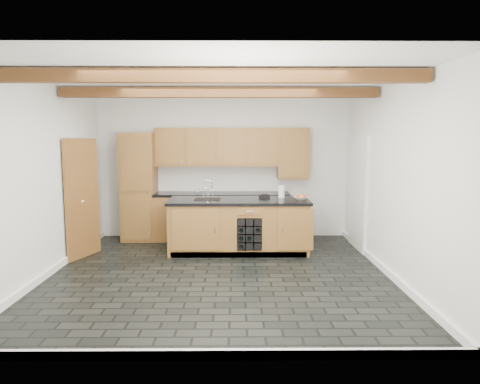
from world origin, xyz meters
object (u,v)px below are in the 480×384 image
object	(u,v)px
island	(239,225)
fruit_bowl	(300,198)
paper_towel	(281,192)
kitchen_scale	(264,196)

from	to	relation	value
island	fruit_bowl	size ratio (longest dim) A/B	10.83
paper_towel	island	bearing A→B (deg)	-164.22
paper_towel	fruit_bowl	bearing A→B (deg)	-41.76
kitchen_scale	paper_towel	size ratio (longest dim) A/B	0.98
island	kitchen_scale	bearing A→B (deg)	24.54
fruit_bowl	island	bearing A→B (deg)	177.12
kitchen_scale	island	bearing A→B (deg)	-148.81
paper_towel	kitchen_scale	bearing A→B (deg)	-178.67
kitchen_scale	fruit_bowl	xyz separation A→B (m)	(0.61, -0.26, -0.00)
fruit_bowl	paper_towel	world-z (taller)	paper_towel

